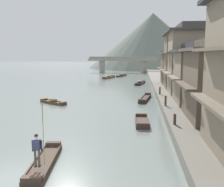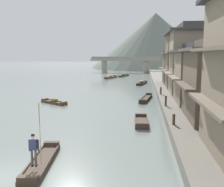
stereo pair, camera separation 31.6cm
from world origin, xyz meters
The scene contains 21 objects.
ground_plane centered at (0.00, 0.00, 0.00)m, with size 400.00×400.00×0.00m, color gray.
riverbank_right centered at (16.78, 30.00, 0.36)m, with size 18.00×110.00×0.71m, color #6B665B.
boat_foreground_poled centered at (0.74, 1.80, 0.15)m, with size 1.54×4.98×0.45m.
boatman_person centered at (0.91, 0.55, 1.46)m, with size 0.57×0.27×3.04m.
boat_moored_nearest centered at (-1.91, 52.73, 0.26)m, with size 2.63×5.60×0.78m.
boat_moored_second centered at (-4.45, 18.75, 0.23)m, with size 3.69×2.86×0.65m.
boat_moored_third centered at (5.83, 10.62, 0.17)m, with size 1.24×3.65×0.50m.
boat_moored_far centered at (5.66, 40.72, 0.24)m, with size 2.16×5.68×0.74m.
boat_midriver_drifting centered at (6.28, 22.48, 0.16)m, with size 1.76×5.90×0.50m.
boat_midriver_upstream centered at (0.73, 58.81, 0.25)m, with size 2.61×5.47×0.75m.
house_waterfront_second centered at (11.58, 9.96, 3.72)m, with size 5.62×7.02×6.14m.
house_waterfront_tall centered at (11.65, 17.21, 3.72)m, with size 5.76×6.81×6.14m.
house_waterfront_narrow centered at (11.76, 23.92, 5.02)m, with size 5.98×6.05×8.74m.
house_waterfront_far centered at (12.33, 30.08, 5.02)m, with size 7.13×5.86×8.74m.
house_waterfront_end centered at (12.00, 36.15, 3.73)m, with size 6.46×5.71×6.14m.
mooring_post_dock_near centered at (8.13, 7.98, 1.10)m, with size 0.20×0.20×0.77m, color #473828.
mooring_post_dock_mid centered at (8.13, 14.99, 1.20)m, with size 0.20×0.20×0.98m, color #473828.
mooring_post_dock_far centered at (8.13, 22.59, 1.17)m, with size 0.20×0.20×0.91m, color #473828.
stone_bridge centered at (0.00, 74.17, 3.21)m, with size 22.10×2.40×5.02m.
hill_far_west centered at (8.51, 127.49, 9.16)m, with size 45.31×45.31×18.32m, color #5B6B5B.
hill_far_centre centered at (10.68, 105.59, 11.54)m, with size 54.92×54.92×23.07m, color slate.
Camera 2 is at (5.92, -10.75, 5.66)m, focal length 42.41 mm.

